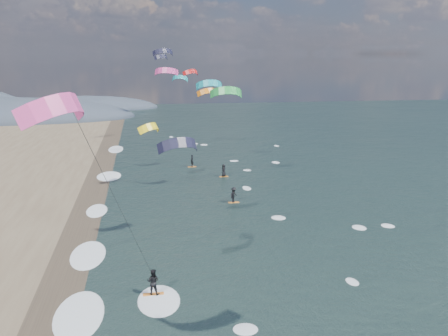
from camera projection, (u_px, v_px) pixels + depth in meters
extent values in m
cube|color=#382D23|center=(62.00, 286.00, 32.34)|extent=(3.00, 240.00, 0.00)
ellipsoid|color=#3D4756|center=(85.00, 109.00, 136.56)|extent=(40.00, 18.00, 7.00)
cube|color=orange|center=(154.00, 294.00, 31.15)|extent=(1.31, 0.40, 0.06)
imported|color=black|center=(153.00, 282.00, 30.96)|extent=(0.97, 0.86, 1.66)
ellipsoid|color=white|center=(159.00, 300.00, 30.44)|extent=(2.60, 4.20, 0.12)
cylinder|color=black|center=(118.00, 203.00, 26.44)|extent=(0.02, 0.02, 13.26)
cube|color=orange|center=(234.00, 202.00, 50.49)|extent=(1.10, 0.35, 0.05)
imported|color=black|center=(234.00, 195.00, 50.31)|extent=(1.11, 1.12, 1.56)
cube|color=orange|center=(224.00, 176.00, 61.18)|extent=(1.10, 0.35, 0.05)
imported|color=black|center=(224.00, 170.00, 61.00)|extent=(0.84, 0.87, 1.51)
cube|color=orange|center=(192.00, 167.00, 66.42)|extent=(1.10, 0.35, 0.05)
imported|color=black|center=(192.00, 161.00, 66.24)|extent=(0.55, 0.67, 1.58)
ellipsoid|color=white|center=(73.00, 316.00, 28.69)|extent=(2.40, 5.40, 0.11)
ellipsoid|color=white|center=(89.00, 255.00, 37.34)|extent=(2.40, 5.40, 0.11)
ellipsoid|color=white|center=(100.00, 211.00, 47.92)|extent=(2.40, 5.40, 0.11)
ellipsoid|color=white|center=(109.00, 176.00, 61.39)|extent=(2.40, 5.40, 0.11)
ellipsoid|color=white|center=(116.00, 149.00, 78.70)|extent=(2.40, 5.40, 0.11)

